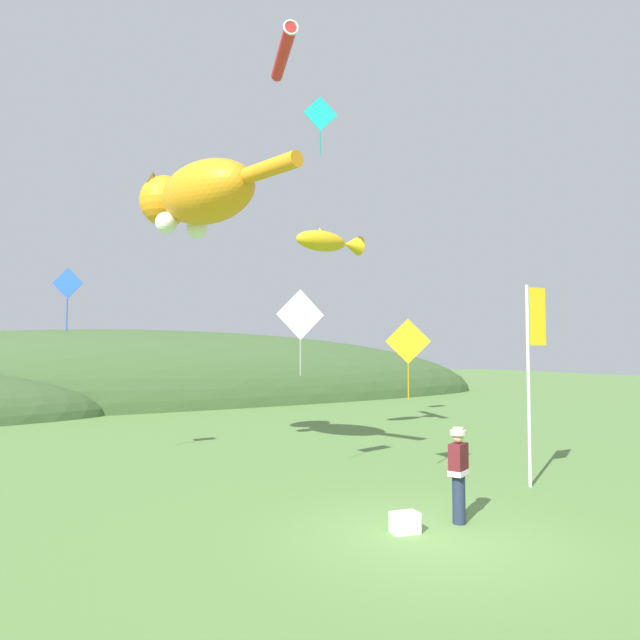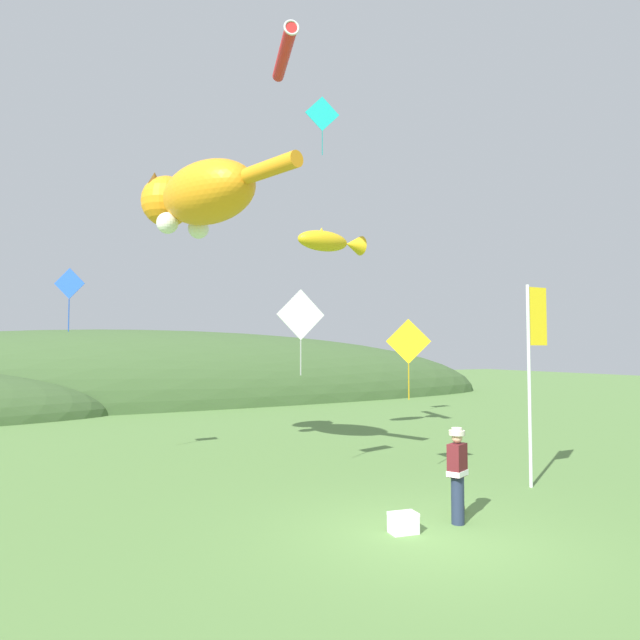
{
  "view_description": "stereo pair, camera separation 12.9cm",
  "coord_description": "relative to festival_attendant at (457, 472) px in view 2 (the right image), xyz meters",
  "views": [
    {
      "loc": [
        -6.48,
        -7.92,
        3.25
      ],
      "look_at": [
        0.0,
        4.0,
        3.94
      ],
      "focal_mm": 32.0,
      "sensor_mm": 36.0,
      "label": 1
    },
    {
      "loc": [
        -6.36,
        -7.98,
        3.25
      ],
      "look_at": [
        0.0,
        4.0,
        3.94
      ],
      "focal_mm": 32.0,
      "sensor_mm": 36.0,
      "label": 2
    }
  ],
  "objects": [
    {
      "name": "distant_hill_ridge",
      "position": [
        -3.95,
        25.38,
        -0.95
      ],
      "size": [
        55.46,
        12.99,
        8.72
      ],
      "color": "#426033",
      "rests_on": "ground"
    },
    {
      "name": "kite_diamond_blue",
      "position": [
        -6.07,
        8.82,
        4.07
      ],
      "size": [
        0.75,
        0.44,
        1.76
      ],
      "color": "blue"
    },
    {
      "name": "kite_diamond_white",
      "position": [
        -0.88,
        4.86,
        3.15
      ],
      "size": [
        1.31,
        0.15,
        2.21
      ],
      "color": "white"
    },
    {
      "name": "kite_fish_windsock",
      "position": [
        2.35,
        9.14,
        6.07
      ],
      "size": [
        2.75,
        1.02,
        0.83
      ],
      "color": "gold"
    },
    {
      "name": "kite_diamond_teal",
      "position": [
        2.42,
        9.84,
        10.93
      ],
      "size": [
        1.26,
        0.35,
        2.2
      ],
      "color": "#19BFBF"
    },
    {
      "name": "kite_tube_streamer",
      "position": [
        -0.55,
        6.66,
        11.0
      ],
      "size": [
        1.19,
        2.86,
        0.44
      ],
      "color": "red"
    },
    {
      "name": "kite_diamond_gold",
      "position": [
        1.38,
        3.32,
        2.46
      ],
      "size": [
        0.96,
        0.63,
        2.03
      ],
      "color": "yellow"
    },
    {
      "name": "kite_giant_cat",
      "position": [
        -2.88,
        7.4,
        6.6
      ],
      "size": [
        2.83,
        6.46,
        2.02
      ],
      "color": "orange"
    },
    {
      "name": "ground_plane",
      "position": [
        -0.93,
        -0.3,
        -0.95
      ],
      "size": [
        120.0,
        120.0,
        0.0
      ],
      "primitive_type": "plane",
      "color": "#5B8442"
    },
    {
      "name": "festival_banner_pole",
      "position": [
        3.59,
        1.36,
        2.18
      ],
      "size": [
        0.66,
        0.08,
        4.78
      ],
      "color": "silver",
      "rests_on": "ground"
    },
    {
      "name": "picnic_cooler",
      "position": [
        -1.21,
        0.05,
        -0.77
      ],
      "size": [
        0.53,
        0.4,
        0.36
      ],
      "color": "white",
      "rests_on": "ground"
    },
    {
      "name": "kite_spool",
      "position": [
        0.49,
        0.54,
        -0.83
      ],
      "size": [
        0.12,
        0.25,
        0.25
      ],
      "color": "olive",
      "rests_on": "ground"
    },
    {
      "name": "festival_attendant",
      "position": [
        0.0,
        0.0,
        0.0
      ],
      "size": [
        0.49,
        0.41,
        1.77
      ],
      "color": "#232D47",
      "rests_on": "ground"
    }
  ]
}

